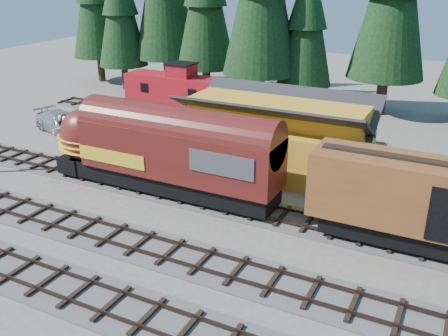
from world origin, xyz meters
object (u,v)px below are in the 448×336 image
at_px(depot, 276,129).
at_px(pickup_truck_b, 61,122).
at_px(caboose, 174,93).
at_px(locomotive, 156,153).
at_px(pickup_truck_a, 102,139).

height_order(depot, pickup_truck_b, depot).
distance_m(caboose, pickup_truck_b, 10.20).
xyz_separation_m(locomotive, pickup_truck_b, (-13.74, 6.09, -1.63)).
distance_m(depot, pickup_truck_a, 13.54).
distance_m(depot, caboose, 14.86).
bearing_deg(depot, pickup_truck_a, -170.35).
relative_size(locomotive, pickup_truck_b, 2.64).
bearing_deg(pickup_truck_a, pickup_truck_b, 83.42).
relative_size(caboose, pickup_truck_b, 1.53).
relative_size(locomotive, caboose, 1.73).
bearing_deg(pickup_truck_b, locomotive, -97.22).
bearing_deg(caboose, pickup_truck_a, -92.21).
xyz_separation_m(locomotive, pickup_truck_a, (-7.85, 4.26, -1.64)).
height_order(caboose, pickup_truck_b, caboose).
distance_m(locomotive, pickup_truck_b, 15.12).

